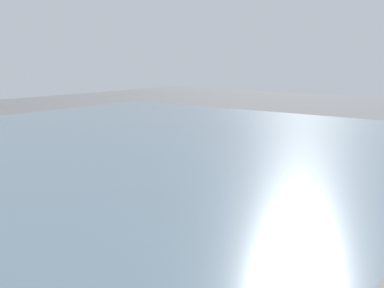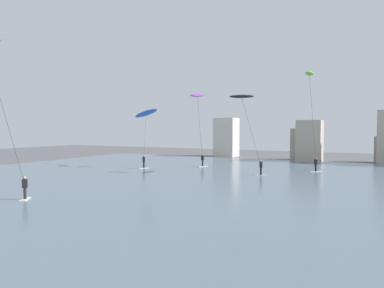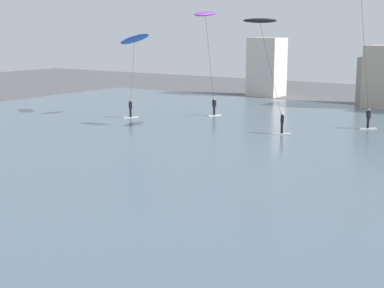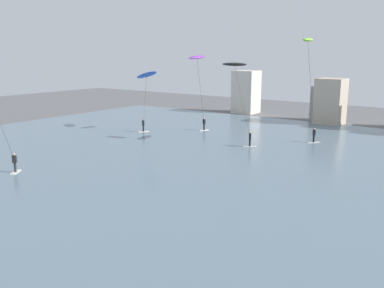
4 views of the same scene
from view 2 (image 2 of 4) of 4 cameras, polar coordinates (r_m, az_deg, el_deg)
The scene contains 6 objects.
water_bay at distance 30.57m, azimuth 21.92°, elevation -7.12°, with size 84.00×52.00×0.10m, color slate.
far_shore_buildings at distance 57.74m, azimuth 22.75°, elevation 0.40°, with size 34.58×6.62×7.69m.
kitesurfer_lime at distance 41.12m, azimuth 18.66°, elevation 8.98°, with size 1.81×4.15×11.23m.
kitesurfer_black at distance 38.92m, azimuth 8.44°, elevation 6.22°, with size 4.53×1.85×8.70m.
kitesurfer_purple at distance 44.66m, azimuth 0.98°, elevation 6.31°, with size 1.47×3.63×9.52m.
kitesurfer_blue at distance 46.00m, azimuth -7.52°, elevation 4.48°, with size 4.14×3.59×7.71m.
Camera 2 is at (2.77, 0.32, 5.08)m, focal length 32.84 mm.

